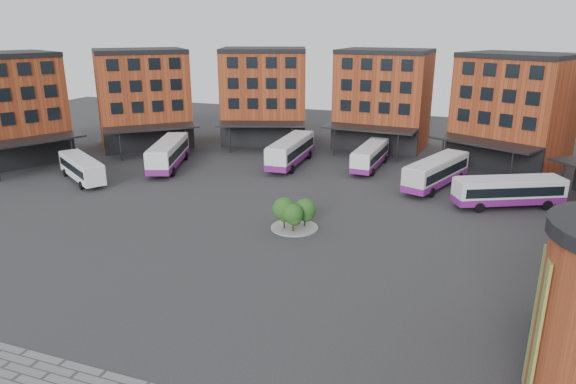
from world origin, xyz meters
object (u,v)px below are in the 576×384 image
(bus_b, at_px, (169,153))
(bus_f, at_px, (509,191))
(tree_island, at_px, (294,213))
(bus_c, at_px, (291,151))
(bus_d, at_px, (370,156))
(bus_e, at_px, (436,172))
(bus_a, at_px, (81,167))

(bus_b, height_order, bus_f, bus_b)
(tree_island, xyz_separation_m, bus_c, (-8.06, 21.51, 0.31))
(tree_island, bearing_deg, bus_d, 84.50)
(bus_b, bearing_deg, tree_island, -52.34)
(tree_island, distance_m, bus_e, 21.11)
(bus_a, relative_size, bus_e, 0.82)
(bus_d, bearing_deg, bus_b, -157.82)
(bus_e, bearing_deg, tree_island, -101.54)
(bus_c, bearing_deg, bus_a, -145.14)
(bus_b, relative_size, bus_d, 1.16)
(tree_island, xyz_separation_m, bus_d, (2.26, 23.52, 0.04))
(tree_island, relative_size, bus_d, 0.40)
(bus_b, bearing_deg, bus_e, -13.89)
(tree_island, distance_m, bus_c, 22.97)
(bus_e, distance_m, bus_f, 8.89)
(bus_c, distance_m, bus_d, 10.52)
(tree_island, height_order, bus_f, bus_f)
(bus_d, xyz_separation_m, bus_e, (8.83, -5.56, 0.16))
(bus_e, relative_size, bus_f, 1.08)
(bus_a, relative_size, bus_f, 0.89)
(tree_island, bearing_deg, bus_c, 110.54)
(bus_a, bearing_deg, bus_b, -3.75)
(tree_island, height_order, bus_c, bus_c)
(tree_island, relative_size, bus_c, 0.34)
(bus_d, bearing_deg, bus_c, -166.30)
(bus_c, distance_m, bus_e, 19.48)
(bus_b, height_order, bus_c, bus_c)
(bus_b, height_order, bus_e, bus_b)
(bus_a, distance_m, bus_f, 48.43)
(tree_island, xyz_separation_m, bus_f, (18.68, 13.33, 0.10))
(bus_a, distance_m, bus_b, 10.97)
(bus_c, height_order, bus_d, bus_c)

